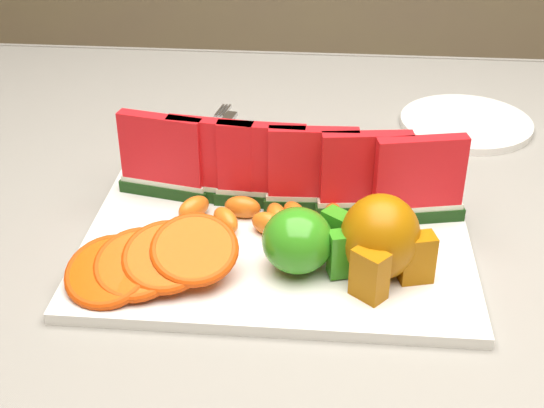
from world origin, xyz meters
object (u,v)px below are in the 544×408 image
(platter, at_px, (278,239))
(apple_cluster, at_px, (305,241))
(pear_cluster, at_px, (382,240))
(fork, at_px, (214,135))
(side_plate, at_px, (466,123))

(platter, height_order, apple_cluster, apple_cluster)
(platter, bearing_deg, apple_cluster, -62.23)
(pear_cluster, height_order, fork, pear_cluster)
(apple_cluster, relative_size, side_plate, 0.50)
(pear_cluster, relative_size, side_plate, 0.51)
(pear_cluster, xyz_separation_m, side_plate, (0.13, 0.37, -0.05))
(platter, xyz_separation_m, apple_cluster, (0.03, -0.06, 0.04))
(platter, bearing_deg, fork, 113.00)
(apple_cluster, bearing_deg, fork, 113.95)
(apple_cluster, distance_m, side_plate, 0.42)
(apple_cluster, distance_m, pear_cluster, 0.07)
(pear_cluster, distance_m, side_plate, 0.40)
(platter, height_order, side_plate, platter)
(apple_cluster, xyz_separation_m, pear_cluster, (0.07, -0.00, 0.01))
(side_plate, bearing_deg, platter, -127.35)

